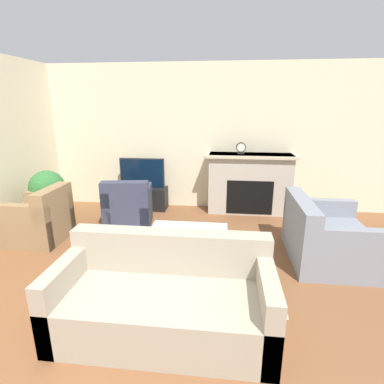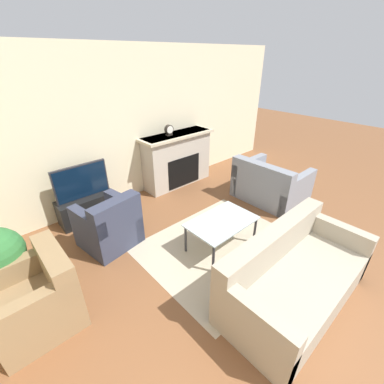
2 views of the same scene
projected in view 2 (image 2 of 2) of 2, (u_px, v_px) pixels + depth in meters
ground_plane at (362, 363)px, 2.37m from camera, size 20.00×20.00×0.00m
wall_back at (118, 129)px, 4.52m from camera, size 8.41×0.06×2.70m
area_rug at (221, 247)px, 3.80m from camera, size 2.17×1.82×0.00m
fireplace at (177, 158)px, 5.40m from camera, size 1.61×0.49×1.11m
tv_stand at (87, 208)px, 4.35m from camera, size 0.91×0.36×0.43m
tv at (81, 182)px, 4.11m from camera, size 0.85×0.06×0.57m
couch_sectional at (293, 278)px, 2.89m from camera, size 1.89×0.89×0.82m
couch_loveseat at (270, 185)px, 4.93m from camera, size 0.98×1.21×0.82m
armchair_by_window at (39, 300)px, 2.62m from camera, size 0.75×0.77×0.82m
armchair_accent at (110, 227)px, 3.72m from camera, size 0.83×0.82×0.82m
coffee_table at (222, 224)px, 3.61m from camera, size 0.97×0.62×0.46m
mantel_clock at (169, 130)px, 4.99m from camera, size 0.18×0.07×0.21m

